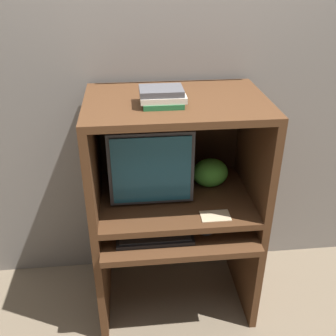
% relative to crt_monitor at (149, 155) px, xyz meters
% --- Properties ---
extents(ground_plane, '(12.00, 12.00, 0.00)m').
position_rel_crt_monitor_xyz_m(ground_plane, '(0.13, -0.39, -0.98)').
color(ground_plane, '#756651').
extents(wall_back, '(6.00, 0.06, 2.60)m').
position_rel_crt_monitor_xyz_m(wall_back, '(0.13, 0.28, 0.32)').
color(wall_back, gray).
rests_on(wall_back, ground_plane).
extents(desk_base, '(0.90, 0.67, 0.63)m').
position_rel_crt_monitor_xyz_m(desk_base, '(0.13, -0.13, -0.59)').
color(desk_base, '#4C2D19').
rests_on(desk_base, ground_plane).
extents(desk_monitor_shelf, '(0.90, 0.61, 0.13)m').
position_rel_crt_monitor_xyz_m(desk_monitor_shelf, '(0.13, -0.09, -0.25)').
color(desk_monitor_shelf, '#4C2D19').
rests_on(desk_monitor_shelf, desk_base).
extents(hutch_upper, '(0.90, 0.61, 0.56)m').
position_rel_crt_monitor_xyz_m(hutch_upper, '(0.13, -0.06, 0.15)').
color(hutch_upper, '#4C2D19').
rests_on(hutch_upper, desk_monitor_shelf).
extents(crt_monitor, '(0.44, 0.37, 0.42)m').
position_rel_crt_monitor_xyz_m(crt_monitor, '(0.00, 0.00, 0.00)').
color(crt_monitor, '#333338').
rests_on(crt_monitor, desk_monitor_shelf).
extents(keyboard, '(0.40, 0.14, 0.03)m').
position_rel_crt_monitor_xyz_m(keyboard, '(0.00, -0.30, -0.33)').
color(keyboard, black).
rests_on(keyboard, desk_base).
extents(mouse, '(0.07, 0.05, 0.03)m').
position_rel_crt_monitor_xyz_m(mouse, '(0.28, -0.29, -0.33)').
color(mouse, '#28282B').
rests_on(mouse, desk_base).
extents(snack_bag, '(0.20, 0.15, 0.17)m').
position_rel_crt_monitor_xyz_m(snack_bag, '(0.35, 0.00, -0.14)').
color(snack_bag, green).
rests_on(snack_bag, desk_monitor_shelf).
extents(book_stack, '(0.21, 0.16, 0.08)m').
position_rel_crt_monitor_xyz_m(book_stack, '(0.06, -0.17, 0.38)').
color(book_stack, '#236638').
rests_on(book_stack, hutch_upper).
extents(paper_card, '(0.15, 0.10, 0.00)m').
position_rel_crt_monitor_xyz_m(paper_card, '(0.32, -0.30, -0.22)').
color(paper_card, '#CCB28C').
rests_on(paper_card, desk_monitor_shelf).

